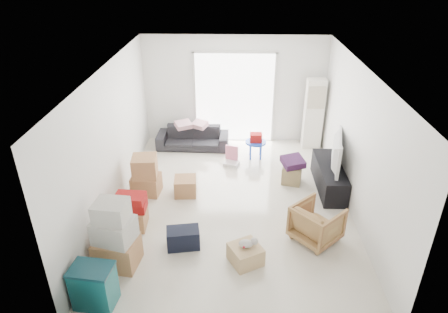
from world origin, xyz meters
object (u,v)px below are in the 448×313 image
tv_console (329,177)px  wood_crate (246,254)px  storage_bins (94,286)px  ottoman (292,174)px  television (331,162)px  ac_tower (313,114)px  armchair (317,221)px  kids_table (256,141)px  sofa (193,135)px

tv_console → wood_crate: bearing=-127.7°
storage_bins → ottoman: (3.16, 3.41, -0.13)m
television → storage_bins: size_ratio=1.79×
ac_tower → storage_bins: 6.50m
armchair → wood_crate: 1.38m
armchair → ottoman: (-0.18, 1.89, -0.17)m
tv_console → television: size_ratio=1.34×
ac_tower → television: (0.05, -2.00, -0.27)m
storage_bins → kids_table: 5.15m
ac_tower → armchair: ac_tower is taller
television → tv_console: bearing=0.0°
tv_console → ottoman: tv_console is taller
wood_crate → ottoman: bearing=67.6°
ac_tower → sofa: 3.03m
sofa → ottoman: bearing=-34.3°
sofa → wood_crate: size_ratio=3.85×
tv_console → sofa: size_ratio=0.89×
wood_crate → television: bearing=52.3°
storage_bins → wood_crate: storage_bins is taller
kids_table → sofa: bearing=161.8°
sofa → kids_table: sofa is taller
storage_bins → television: bearing=39.5°
sofa → wood_crate: bearing=-71.8°
ottoman → kids_table: kids_table is taller
sofa → kids_table: bearing=-16.8°
kids_table → storage_bins: bearing=-118.1°
sofa → kids_table: 1.64m
ac_tower → tv_console: 2.09m
sofa → television: bearing=-29.9°
ottoman → sofa: bearing=144.2°
television → sofa: (-3.03, 1.85, -0.26)m
tv_console → armchair: 1.78m
ac_tower → television: 2.01m
tv_console → storage_bins: bearing=-140.5°
wood_crate → storage_bins: bearing=-156.8°
sofa → armchair: 4.31m
sofa → ottoman: size_ratio=4.52×
wood_crate → sofa: bearing=106.8°
ac_tower → tv_console: ac_tower is taller
television → kids_table: 2.00m
tv_console → television: (0.00, 0.00, 0.34)m
tv_console → armchair: bearing=-108.3°
sofa → ottoman: sofa is taller
television → armchair: size_ratio=1.60×
sofa → storage_bins: bearing=-98.3°
tv_console → kids_table: bearing=137.9°
ac_tower → storage_bins: ac_tower is taller
television → ac_tower: bearing=14.4°
tv_console → storage_bins: (-3.90, -3.21, 0.07)m
television → ottoman: television is taller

